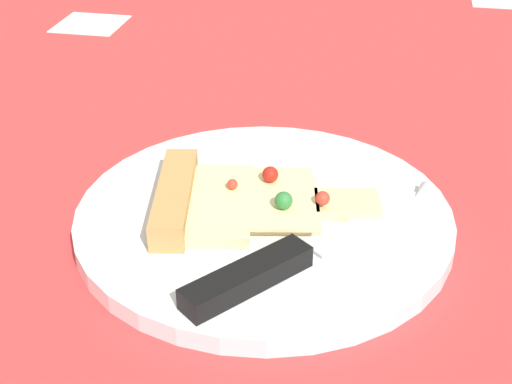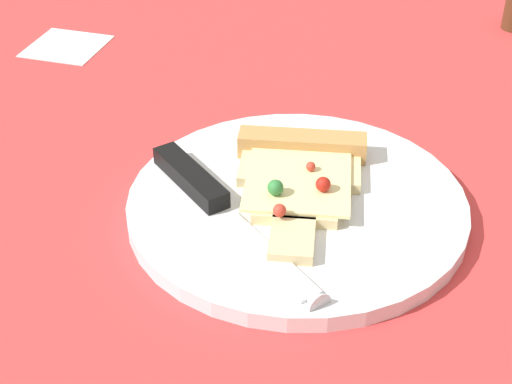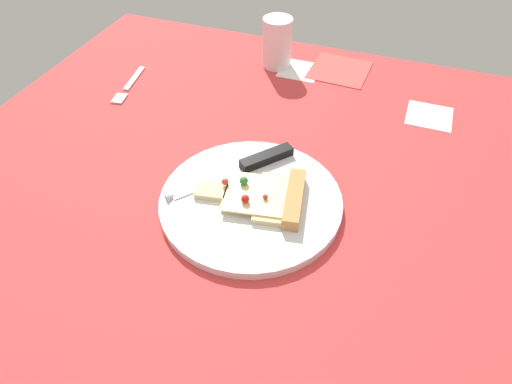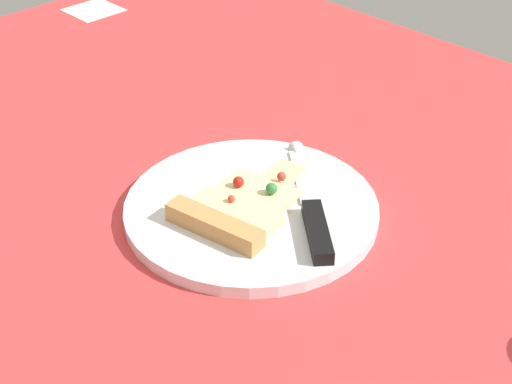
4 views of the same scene
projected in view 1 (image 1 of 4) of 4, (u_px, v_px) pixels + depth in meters
ground_plane at (198, 174)px, 67.80cm from camera, size 135.29×135.29×3.00cm
plate at (264, 218)px, 57.28cm from camera, size 29.82×29.82×1.49cm
pizza_slice at (232, 201)px, 56.50cm from camera, size 18.51×12.62×2.69cm
knife at (298, 254)px, 50.83cm from camera, size 16.96×19.79×2.45cm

